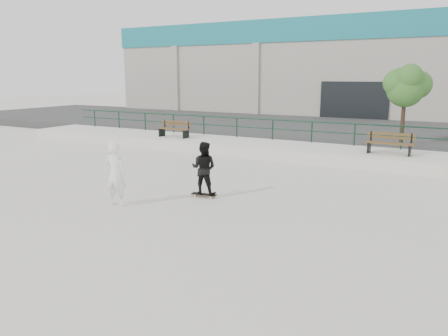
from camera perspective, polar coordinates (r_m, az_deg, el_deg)
The scene contains 11 objects.
ground at distance 12.32m, azimuth -8.95°, elevation -5.35°, with size 120.00×120.00×0.00m, color beige.
ledge at distance 20.40m, azimuth 7.51°, elevation 2.33°, with size 30.00×3.00×0.50m, color silver.
parking_strip at distance 28.42m, azimuth 13.80°, elevation 4.81°, with size 60.00×14.00×0.50m, color #343434.
railing at distance 21.47m, azimuth 8.86°, elevation 5.45°, with size 28.00×0.06×1.03m.
commercial_building at distance 41.90m, azimuth 19.27°, elevation 12.64°, with size 44.20×16.33×8.00m.
bench_left at distance 22.85m, azimuth -6.50°, elevation 5.08°, with size 1.83×0.56×0.84m.
bench_right at distance 19.00m, azimuth 20.82°, elevation 3.01°, with size 1.90×0.58×0.87m.
tree at distance 21.47m, azimuth 22.72°, elevation 10.00°, with size 2.05×1.82×3.65m.
skateboard at distance 13.39m, azimuth -2.64°, elevation -3.48°, with size 0.80×0.30×0.09m.
standing_skater at distance 13.19m, azimuth -2.67°, elevation -0.02°, with size 0.78×0.61×1.61m, color black.
seated_skater at distance 12.67m, azimuth -13.97°, elevation -0.78°, with size 0.67×0.44×1.83m, color white.
Camera 1 is at (7.26, -9.26, 3.65)m, focal length 35.00 mm.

